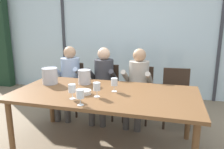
{
  "coord_description": "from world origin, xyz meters",
  "views": [
    {
      "loc": [
        0.78,
        -2.54,
        1.62
      ],
      "look_at": [
        0.0,
        0.35,
        0.9
      ],
      "focal_mm": 35.48,
      "sensor_mm": 36.0,
      "label": 1
    }
  ],
  "objects_px": {
    "wine_glass_near_bucket": "(97,87)",
    "person_beige_jumper": "(138,81)",
    "chair_left_of_center": "(106,86)",
    "tasting_bowl": "(84,92)",
    "ice_bucket_secondary": "(50,76)",
    "person_charcoal_jacket": "(103,79)",
    "person_pale_blue_shirt": "(69,77)",
    "ice_bucket_primary": "(84,77)",
    "chair_near_curtain": "(71,84)",
    "wine_glass_by_left_taster": "(114,82)",
    "chair_center": "(139,89)",
    "wine_glass_by_right_taster": "(72,89)",
    "wine_glass_center_pour": "(80,95)",
    "dining_table": "(105,97)",
    "chair_right_of_center": "(176,92)"
  },
  "relations": [
    {
      "from": "person_beige_jumper",
      "to": "ice_bucket_primary",
      "type": "bearing_deg",
      "value": -136.41
    },
    {
      "from": "ice_bucket_secondary",
      "to": "person_beige_jumper",
      "type": "bearing_deg",
      "value": 30.09
    },
    {
      "from": "person_pale_blue_shirt",
      "to": "chair_right_of_center",
      "type": "bearing_deg",
      "value": 1.91
    },
    {
      "from": "chair_left_of_center",
      "to": "ice_bucket_secondary",
      "type": "relative_size",
      "value": 3.84
    },
    {
      "from": "dining_table",
      "to": "person_charcoal_jacket",
      "type": "xyz_separation_m",
      "value": [
        -0.3,
        0.85,
        0.0
      ]
    },
    {
      "from": "chair_center",
      "to": "person_beige_jumper",
      "type": "bearing_deg",
      "value": -86.09
    },
    {
      "from": "person_beige_jumper",
      "to": "person_charcoal_jacket",
      "type": "bearing_deg",
      "value": -175.2
    },
    {
      "from": "tasting_bowl",
      "to": "wine_glass_near_bucket",
      "type": "relative_size",
      "value": 0.95
    },
    {
      "from": "tasting_bowl",
      "to": "wine_glass_near_bucket",
      "type": "xyz_separation_m",
      "value": [
        0.18,
        -0.05,
        0.09
      ]
    },
    {
      "from": "wine_glass_by_left_taster",
      "to": "wine_glass_center_pour",
      "type": "distance_m",
      "value": 0.6
    },
    {
      "from": "dining_table",
      "to": "wine_glass_by_right_taster",
      "type": "height_order",
      "value": "wine_glass_by_right_taster"
    },
    {
      "from": "person_pale_blue_shirt",
      "to": "ice_bucket_secondary",
      "type": "distance_m",
      "value": 0.7
    },
    {
      "from": "chair_left_of_center",
      "to": "tasting_bowl",
      "type": "bearing_deg",
      "value": -87.96
    },
    {
      "from": "chair_right_of_center",
      "to": "tasting_bowl",
      "type": "bearing_deg",
      "value": -140.12
    },
    {
      "from": "chair_left_of_center",
      "to": "wine_glass_by_right_taster",
      "type": "xyz_separation_m",
      "value": [
        0.01,
        -1.34,
        0.35
      ]
    },
    {
      "from": "chair_center",
      "to": "wine_glass_by_right_taster",
      "type": "bearing_deg",
      "value": -107.77
    },
    {
      "from": "chair_left_of_center",
      "to": "person_pale_blue_shirt",
      "type": "height_order",
      "value": "person_pale_blue_shirt"
    },
    {
      "from": "wine_glass_by_left_taster",
      "to": "ice_bucket_primary",
      "type": "bearing_deg",
      "value": 154.81
    },
    {
      "from": "dining_table",
      "to": "chair_right_of_center",
      "type": "height_order",
      "value": "chair_right_of_center"
    },
    {
      "from": "tasting_bowl",
      "to": "person_charcoal_jacket",
      "type": "bearing_deg",
      "value": 94.39
    },
    {
      "from": "person_charcoal_jacket",
      "to": "ice_bucket_secondary",
      "type": "height_order",
      "value": "person_charcoal_jacket"
    },
    {
      "from": "person_pale_blue_shirt",
      "to": "ice_bucket_primary",
      "type": "height_order",
      "value": "person_pale_blue_shirt"
    },
    {
      "from": "chair_right_of_center",
      "to": "ice_bucket_primary",
      "type": "relative_size",
      "value": 4.31
    },
    {
      "from": "chair_near_curtain",
      "to": "chair_right_of_center",
      "type": "xyz_separation_m",
      "value": [
        1.85,
        -0.01,
        0.0
      ]
    },
    {
      "from": "ice_bucket_primary",
      "to": "wine_glass_near_bucket",
      "type": "distance_m",
      "value": 0.6
    },
    {
      "from": "wine_glass_by_right_taster",
      "to": "person_pale_blue_shirt",
      "type": "bearing_deg",
      "value": 117.72
    },
    {
      "from": "person_pale_blue_shirt",
      "to": "person_beige_jumper",
      "type": "bearing_deg",
      "value": -2.64
    },
    {
      "from": "chair_near_curtain",
      "to": "wine_glass_by_left_taster",
      "type": "height_order",
      "value": "wine_glass_by_left_taster"
    },
    {
      "from": "ice_bucket_primary",
      "to": "wine_glass_by_right_taster",
      "type": "height_order",
      "value": "ice_bucket_primary"
    },
    {
      "from": "chair_left_of_center",
      "to": "chair_near_curtain",
      "type": "bearing_deg",
      "value": 179.0
    },
    {
      "from": "wine_glass_by_left_taster",
      "to": "tasting_bowl",
      "type": "bearing_deg",
      "value": -148.68
    },
    {
      "from": "chair_left_of_center",
      "to": "ice_bucket_secondary",
      "type": "height_order",
      "value": "ice_bucket_secondary"
    },
    {
      "from": "person_charcoal_jacket",
      "to": "wine_glass_center_pour",
      "type": "height_order",
      "value": "person_charcoal_jacket"
    },
    {
      "from": "chair_left_of_center",
      "to": "person_pale_blue_shirt",
      "type": "relative_size",
      "value": 0.73
    },
    {
      "from": "wine_glass_by_left_taster",
      "to": "chair_left_of_center",
      "type": "bearing_deg",
      "value": 113.11
    },
    {
      "from": "person_pale_blue_shirt",
      "to": "wine_glass_near_bucket",
      "type": "distance_m",
      "value": 1.36
    },
    {
      "from": "chair_center",
      "to": "person_charcoal_jacket",
      "type": "distance_m",
      "value": 0.64
    },
    {
      "from": "wine_glass_near_bucket",
      "to": "person_beige_jumper",
      "type": "bearing_deg",
      "value": 72.42
    },
    {
      "from": "chair_center",
      "to": "wine_glass_by_left_taster",
      "type": "xyz_separation_m",
      "value": [
        -0.19,
        -0.95,
        0.35
      ]
    },
    {
      "from": "chair_left_of_center",
      "to": "person_charcoal_jacket",
      "type": "bearing_deg",
      "value": -91.2
    },
    {
      "from": "wine_glass_by_right_taster",
      "to": "wine_glass_near_bucket",
      "type": "bearing_deg",
      "value": 30.4
    },
    {
      "from": "wine_glass_center_pour",
      "to": "wine_glass_by_right_taster",
      "type": "relative_size",
      "value": 1.0
    },
    {
      "from": "dining_table",
      "to": "wine_glass_near_bucket",
      "type": "height_order",
      "value": "wine_glass_near_bucket"
    },
    {
      "from": "chair_near_curtain",
      "to": "ice_bucket_primary",
      "type": "height_order",
      "value": "ice_bucket_primary"
    },
    {
      "from": "chair_left_of_center",
      "to": "ice_bucket_secondary",
      "type": "xyz_separation_m",
      "value": [
        -0.57,
        -0.83,
        0.35
      ]
    },
    {
      "from": "ice_bucket_primary",
      "to": "tasting_bowl",
      "type": "xyz_separation_m",
      "value": [
        0.17,
        -0.43,
        -0.08
      ]
    },
    {
      "from": "ice_bucket_secondary",
      "to": "wine_glass_near_bucket",
      "type": "distance_m",
      "value": 0.91
    },
    {
      "from": "person_beige_jumper",
      "to": "wine_glass_near_bucket",
      "type": "distance_m",
      "value": 1.1
    },
    {
      "from": "person_charcoal_jacket",
      "to": "ice_bucket_primary",
      "type": "xyz_separation_m",
      "value": [
        -0.1,
        -0.55,
        0.17
      ]
    },
    {
      "from": "ice_bucket_secondary",
      "to": "wine_glass_by_left_taster",
      "type": "height_order",
      "value": "ice_bucket_secondary"
    }
  ]
}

